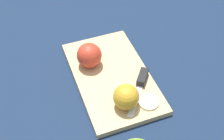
# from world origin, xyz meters

# --- Properties ---
(ground_plane) EXTENTS (4.00, 4.00, 0.00)m
(ground_plane) POSITION_xyz_m (0.00, 0.00, 0.00)
(ground_plane) COLOR #14233D
(cutting_board) EXTENTS (0.37, 0.26, 0.02)m
(cutting_board) POSITION_xyz_m (0.00, 0.00, 0.01)
(cutting_board) COLOR tan
(cutting_board) RESTS_ON ground_plane
(apple_half_left) EXTENTS (0.07, 0.07, 0.07)m
(apple_half_left) POSITION_xyz_m (-0.05, -0.06, 0.05)
(apple_half_left) COLOR red
(apple_half_left) RESTS_ON cutting_board
(apple_half_right) EXTENTS (0.07, 0.07, 0.07)m
(apple_half_right) POSITION_xyz_m (0.11, 0.02, 0.05)
(apple_half_right) COLOR gold
(apple_half_right) RESTS_ON cutting_board
(knife) EXTENTS (0.15, 0.09, 0.02)m
(knife) POSITION_xyz_m (0.04, 0.07, 0.03)
(knife) COLOR silver
(knife) RESTS_ON cutting_board
(apple_slice) EXTENTS (0.05, 0.05, 0.01)m
(apple_slice) POSITION_xyz_m (0.11, 0.08, 0.02)
(apple_slice) COLOR #EFE5C6
(apple_slice) RESTS_ON cutting_board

